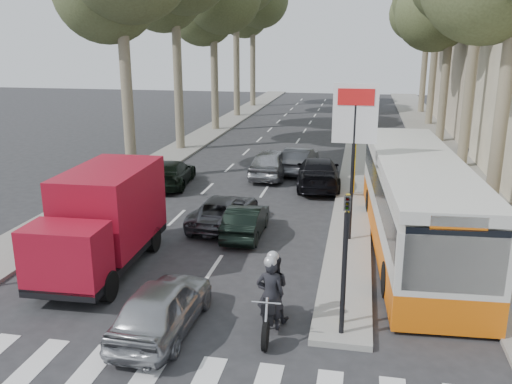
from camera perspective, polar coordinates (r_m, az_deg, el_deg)
ground at (r=15.46m, az=-3.18°, el=-11.11°), size 120.00×120.00×0.00m
sidewalk_right at (r=39.30m, az=18.46°, el=4.85°), size 3.20×70.00×0.12m
median_left at (r=43.46m, az=-4.40°, el=6.61°), size 2.40×64.00×0.12m
traffic_island at (r=25.30m, az=10.16°, el=-0.28°), size 1.50×26.00×0.16m
billboard at (r=18.63m, az=10.28°, el=5.40°), size 1.50×12.10×5.60m
traffic_light_island at (r=12.67m, az=9.40°, el=-5.25°), size 0.16×0.41×3.60m
tree_l_e at (r=58.70m, az=-0.20°, el=19.48°), size 7.40×7.20×14.49m
tree_r_e at (r=55.85m, az=17.94°, el=18.59°), size 7.40×7.20×14.10m
silver_hatchback at (r=13.76m, az=-9.85°, el=-11.76°), size 1.69×4.01×1.36m
dark_hatchback at (r=19.83m, az=-1.07°, el=-3.05°), size 1.31×3.56×1.16m
queue_car_a at (r=20.99m, az=-3.38°, el=-1.97°), size 2.16×4.34×1.18m
queue_car_b at (r=26.50m, az=6.54°, el=2.05°), size 2.54×5.21×1.46m
queue_car_c at (r=28.30m, az=1.51°, el=3.09°), size 1.84×4.47×1.52m
queue_car_d at (r=29.40m, az=4.59°, el=3.36°), size 1.80×4.21×1.35m
queue_car_e at (r=26.90m, az=-8.91°, el=1.97°), size 2.24×4.55×1.27m
red_truck at (r=17.41m, az=-15.72°, el=-2.69°), size 2.42×5.90×3.11m
city_bus at (r=19.22m, az=16.43°, el=-0.84°), size 3.37×12.37×3.22m
motorcycle at (r=13.68m, az=1.63°, el=-10.58°), size 0.86×2.37×2.01m
pedestrian_far at (r=23.96m, az=21.23°, el=0.11°), size 1.17×0.84×1.65m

